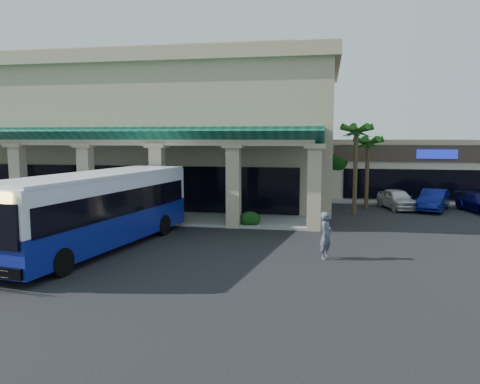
% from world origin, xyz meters
% --- Properties ---
extents(ground, '(110.00, 110.00, 0.00)m').
position_xyz_m(ground, '(0.00, 0.00, 0.00)').
color(ground, black).
extents(main_building, '(30.80, 14.80, 11.35)m').
position_xyz_m(main_building, '(-8.00, 16.00, 5.67)').
color(main_building, tan).
rests_on(main_building, ground).
extents(arcade, '(30.00, 6.20, 5.70)m').
position_xyz_m(arcade, '(-8.00, 6.80, 2.85)').
color(arcade, '#0D4F3C').
rests_on(arcade, ground).
extents(strip_mall, '(22.50, 12.50, 4.90)m').
position_xyz_m(strip_mall, '(18.00, 24.00, 2.45)').
color(strip_mall, beige).
rests_on(strip_mall, ground).
extents(palm_0, '(2.40, 2.40, 6.60)m').
position_xyz_m(palm_0, '(8.50, 11.00, 3.30)').
color(palm_0, '#1D5516').
rests_on(palm_0, ground).
extents(palm_1, '(2.40, 2.40, 5.80)m').
position_xyz_m(palm_1, '(9.50, 14.00, 2.90)').
color(palm_1, '#1D5516').
rests_on(palm_1, ground).
extents(broadleaf_tree, '(2.60, 2.60, 4.81)m').
position_xyz_m(broadleaf_tree, '(7.50, 19.00, 2.41)').
color(broadleaf_tree, black).
rests_on(broadleaf_tree, ground).
extents(transit_bus, '(4.76, 12.77, 3.49)m').
position_xyz_m(transit_bus, '(-3.53, -1.00, 1.74)').
color(transit_bus, navy).
rests_on(transit_bus, ground).
extents(pedestrian, '(0.72, 0.85, 1.99)m').
position_xyz_m(pedestrian, '(6.68, -0.86, 0.99)').
color(pedestrian, '#4A5160').
rests_on(pedestrian, ground).
extents(car_silver, '(2.75, 4.53, 1.44)m').
position_xyz_m(car_silver, '(11.63, 14.04, 0.72)').
color(car_silver, silver).
rests_on(car_silver, ground).
extents(car_white, '(3.07, 4.76, 1.48)m').
position_xyz_m(car_white, '(14.02, 13.70, 0.74)').
color(car_white, navy).
rests_on(car_white, ground).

